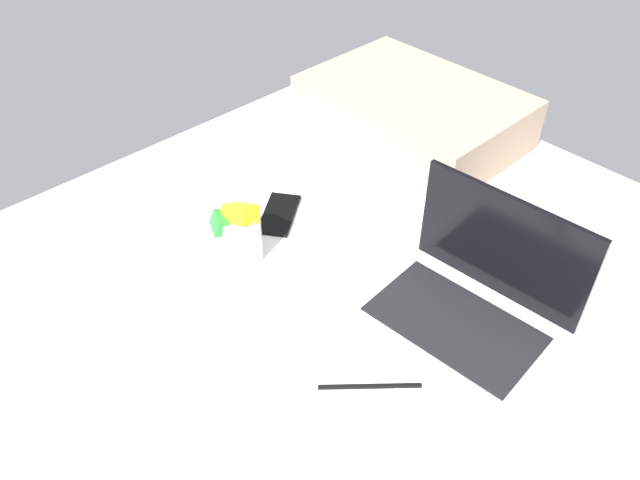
# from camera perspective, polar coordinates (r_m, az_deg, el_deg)

# --- Properties ---
(bed_mattress) EXTENTS (1.80, 1.40, 0.18)m
(bed_mattress) POSITION_cam_1_polar(r_m,az_deg,el_deg) (1.22, 10.68, -11.47)
(bed_mattress) COLOR white
(bed_mattress) RESTS_ON ground
(laptop) EXTENTS (0.35, 0.25, 0.23)m
(laptop) POSITION_cam_1_polar(r_m,az_deg,el_deg) (1.16, 13.47, -5.40)
(laptop) COLOR silver
(laptop) RESTS_ON bed_mattress
(snack_cup) EXTENTS (0.10, 0.10, 0.15)m
(snack_cup) POSITION_cam_1_polar(r_m,az_deg,el_deg) (1.25, -7.40, 0.62)
(snack_cup) COLOR silver
(snack_cup) RESTS_ON bed_mattress
(cell_phone) EXTENTS (0.14, 0.15, 0.01)m
(cell_phone) POSITION_cam_1_polar(r_m,az_deg,el_deg) (1.38, -3.71, 2.35)
(cell_phone) COLOR black
(cell_phone) RESTS_ON bed_mattress
(pillow) EXTENTS (0.52, 0.36, 0.13)m
(pillow) POSITION_cam_1_polar(r_m,az_deg,el_deg) (1.64, 8.43, 11.37)
(pillow) COLOR tan
(pillow) RESTS_ON bed_mattress
(charger_cable) EXTENTS (0.12, 0.13, 0.01)m
(charger_cable) POSITION_cam_1_polar(r_m,az_deg,el_deg) (1.06, 4.52, -13.04)
(charger_cable) COLOR black
(charger_cable) RESTS_ON bed_mattress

